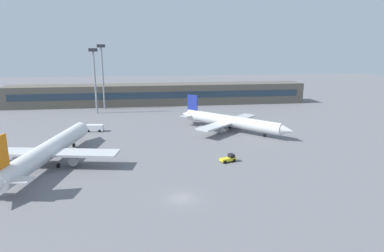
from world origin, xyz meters
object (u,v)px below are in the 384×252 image
object	(u,v)px
airplane_near	(50,149)
airplane_mid	(232,122)
floodlight_tower_east	(95,76)
baggage_tug_yellow	(229,158)
service_van_white	(95,128)
floodlight_tower_west	(103,72)

from	to	relation	value
airplane_near	airplane_mid	bearing A→B (deg)	26.27
airplane_mid	floodlight_tower_east	world-z (taller)	floodlight_tower_east
airplane_mid	baggage_tug_yellow	size ratio (longest dim) A/B	7.89
airplane_near	baggage_tug_yellow	bearing A→B (deg)	-5.78
baggage_tug_yellow	floodlight_tower_east	xyz separation A→B (m)	(-37.09, 61.14, 13.47)
floodlight_tower_east	airplane_mid	bearing A→B (deg)	-37.34
airplane_near	baggage_tug_yellow	distance (m)	39.60
airplane_mid	baggage_tug_yellow	xyz separation A→B (m)	(-7.52, -27.11, -2.17)
baggage_tug_yellow	service_van_white	distance (m)	46.81
service_van_white	floodlight_tower_west	size ratio (longest dim) A/B	0.21
service_van_white	floodlight_tower_west	xyz separation A→B (m)	(-1.32, 37.60, 13.90)
airplane_mid	floodlight_tower_west	bearing A→B (deg)	134.96
airplane_near	baggage_tug_yellow	xyz separation A→B (m)	(39.32, -3.98, -2.54)
airplane_near	floodlight_tower_east	size ratio (longest dim) A/B	1.80
airplane_near	airplane_mid	size ratio (longest dim) A/B	1.43
baggage_tug_yellow	service_van_white	size ratio (longest dim) A/B	0.72
service_van_white	floodlight_tower_east	world-z (taller)	floodlight_tower_east
airplane_mid	floodlight_tower_east	distance (m)	57.24
airplane_near	baggage_tug_yellow	world-z (taller)	airplane_near
airplane_mid	service_van_white	xyz separation A→B (m)	(-41.41, 5.19, -1.86)
baggage_tug_yellow	airplane_mid	bearing A→B (deg)	74.49
baggage_tug_yellow	floodlight_tower_west	xyz separation A→B (m)	(-35.20, 69.90, 14.21)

